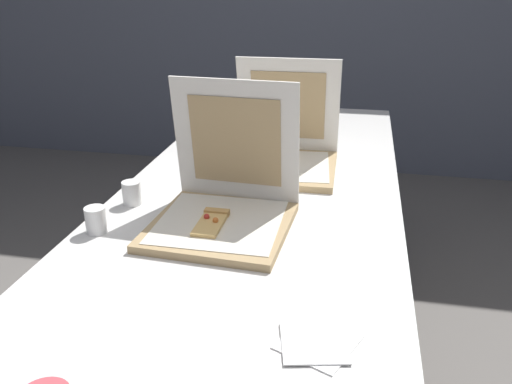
# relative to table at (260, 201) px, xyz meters

# --- Properties ---
(table) EXTENTS (0.88, 2.24, 0.73)m
(table) POSITION_rel_table_xyz_m (0.00, 0.00, 0.00)
(table) COLOR silver
(table) RESTS_ON ground
(pizza_box_front) EXTENTS (0.39, 0.39, 0.38)m
(pizza_box_front) POSITION_rel_table_xyz_m (-0.05, -0.27, 0.10)
(pizza_box_front) COLOR tan
(pizza_box_front) RESTS_ON table
(pizza_box_middle) EXTENTS (0.37, 0.38, 0.38)m
(pizza_box_middle) POSITION_rel_table_xyz_m (0.05, 0.21, 0.10)
(pizza_box_middle) COLOR tan
(pizza_box_middle) RESTS_ON table
(cup_white_near_center) EXTENTS (0.06, 0.06, 0.07)m
(cup_white_near_center) POSITION_rel_table_xyz_m (-0.35, -0.19, 0.08)
(cup_white_near_center) COLOR white
(cup_white_near_center) RESTS_ON table
(cup_white_near_left) EXTENTS (0.06, 0.06, 0.07)m
(cup_white_near_left) POSITION_rel_table_xyz_m (-0.37, -0.38, 0.08)
(cup_white_near_left) COLOR white
(cup_white_near_left) RESTS_ON table
(cup_white_far) EXTENTS (0.06, 0.06, 0.07)m
(cup_white_far) POSITION_rel_table_xyz_m (-0.22, 0.33, 0.08)
(cup_white_far) COLOR white
(cup_white_far) RESTS_ON table
(napkin_pile) EXTENTS (0.17, 0.17, 0.01)m
(napkin_pile) POSITION_rel_table_xyz_m (0.25, -0.73, 0.05)
(napkin_pile) COLOR white
(napkin_pile) RESTS_ON table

